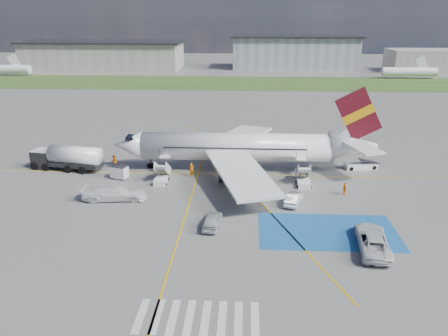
% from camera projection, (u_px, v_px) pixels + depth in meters
% --- Properties ---
extents(ground, '(400.00, 400.00, 0.00)m').
position_uv_depth(ground, '(231.00, 212.00, 48.75)').
color(ground, '#60605E').
rests_on(ground, ground).
extents(grass_strip, '(400.00, 30.00, 0.01)m').
position_uv_depth(grass_strip, '(242.00, 83.00, 138.09)').
color(grass_strip, '#2D4C1E').
rests_on(grass_strip, ground).
extents(taxiway_line_main, '(120.00, 0.20, 0.01)m').
position_uv_depth(taxiway_line_main, '(234.00, 175.00, 60.04)').
color(taxiway_line_main, gold).
rests_on(taxiway_line_main, ground).
extents(taxiway_line_cross, '(0.20, 60.00, 0.01)m').
position_uv_depth(taxiway_line_cross, '(172.00, 258.00, 39.60)').
color(taxiway_line_cross, gold).
rests_on(taxiway_line_cross, ground).
extents(taxiway_line_diag, '(20.71, 56.45, 0.01)m').
position_uv_depth(taxiway_line_diag, '(234.00, 175.00, 60.04)').
color(taxiway_line_diag, gold).
rests_on(taxiway_line_diag, ground).
extents(staging_box, '(14.00, 8.00, 0.01)m').
position_uv_depth(staging_box, '(328.00, 231.00, 44.50)').
color(staging_box, '#195599').
rests_on(staging_box, ground).
extents(crosswalk, '(9.00, 4.00, 0.01)m').
position_uv_depth(crosswalk, '(197.00, 318.00, 31.91)').
color(crosswalk, silver).
rests_on(crosswalk, ground).
extents(terminal_west, '(60.00, 22.00, 10.00)m').
position_uv_depth(terminal_west, '(104.00, 56.00, 172.05)').
color(terminal_west, gray).
rests_on(terminal_west, ground).
extents(terminal_centre, '(48.00, 18.00, 12.00)m').
position_uv_depth(terminal_centre, '(294.00, 53.00, 172.70)').
color(terminal_centre, gray).
rests_on(terminal_centre, ground).
extents(terminal_east, '(40.00, 16.00, 8.00)m').
position_uv_depth(terminal_east, '(443.00, 61.00, 164.06)').
color(terminal_east, gray).
rests_on(terminal_east, ground).
extents(airliner, '(36.81, 32.95, 11.92)m').
position_uv_depth(airliner, '(246.00, 147.00, 60.70)').
color(airliner, white).
rests_on(airliner, ground).
extents(airstairs_fwd, '(1.90, 5.20, 3.60)m').
position_uv_depth(airstairs_fwd, '(161.00, 178.00, 57.20)').
color(airstairs_fwd, white).
rests_on(airstairs_fwd, ground).
extents(airstairs_aft, '(1.90, 5.20, 3.60)m').
position_uv_depth(airstairs_aft, '(303.00, 180.00, 56.28)').
color(airstairs_aft, white).
rests_on(airstairs_aft, ground).
extents(fuel_tanker, '(10.50, 4.51, 3.48)m').
position_uv_depth(fuel_tanker, '(68.00, 160.00, 61.58)').
color(fuel_tanker, black).
rests_on(fuel_tanker, ground).
extents(gpu_cart, '(2.46, 1.95, 1.80)m').
position_uv_depth(gpu_cart, '(119.00, 173.00, 58.42)').
color(gpu_cart, white).
rests_on(gpu_cart, ground).
extents(belt_loader, '(5.07, 2.55, 1.47)m').
position_uv_depth(belt_loader, '(361.00, 166.00, 62.31)').
color(belt_loader, white).
rests_on(belt_loader, ground).
extents(car_silver_a, '(2.06, 4.46, 1.48)m').
position_uv_depth(car_silver_a, '(212.00, 220.00, 45.23)').
color(car_silver_a, '#B1B4B8').
rests_on(car_silver_a, ground).
extents(car_silver_b, '(2.65, 4.40, 1.37)m').
position_uv_depth(car_silver_b, '(294.00, 198.00, 50.69)').
color(car_silver_b, '#B6B8BE').
rests_on(car_silver_b, ground).
extents(van_white_a, '(3.37, 6.15, 2.20)m').
position_uv_depth(van_white_a, '(373.00, 238.00, 41.02)').
color(van_white_a, silver).
rests_on(van_white_a, ground).
extents(van_white_b, '(5.92, 2.83, 2.25)m').
position_uv_depth(van_white_b, '(114.00, 191.00, 51.65)').
color(van_white_b, white).
rests_on(van_white_b, ground).
extents(crew_fwd, '(0.83, 0.75, 1.92)m').
position_uv_depth(crew_fwd, '(192.00, 170.00, 59.01)').
color(crew_fwd, orange).
rests_on(crew_fwd, ground).
extents(crew_nose, '(1.03, 1.15, 1.97)m').
position_uv_depth(crew_nose, '(114.00, 162.00, 62.21)').
color(crew_nose, orange).
rests_on(crew_nose, ground).
extents(crew_aft, '(0.47, 0.98, 1.63)m').
position_uv_depth(crew_aft, '(345.00, 189.00, 53.11)').
color(crew_aft, orange).
rests_on(crew_aft, ground).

